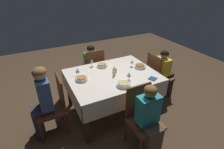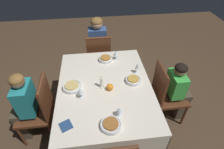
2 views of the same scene
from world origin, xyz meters
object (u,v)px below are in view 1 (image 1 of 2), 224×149
at_px(person_adult_denim, 42,99).
at_px(bowl_north, 124,84).
at_px(chair_east, 54,104).
at_px(person_child_yellow, 164,71).
at_px(wine_glass_west, 132,62).
at_px(napkin_red_folded, 153,79).
at_px(wine_glass_south, 92,61).
at_px(person_child_teal, 150,119).
at_px(wine_glass_north, 129,75).
at_px(chair_south, 94,68).
at_px(candle_centerpiece, 114,72).
at_px(dining_table, 112,79).
at_px(bowl_south, 102,65).
at_px(orange_fruit, 115,70).
at_px(person_child_green, 91,64).
at_px(chair_north, 142,115).
at_px(wine_glass_east, 78,70).
at_px(bowl_east, 82,79).
at_px(bowl_west, 140,66).
at_px(chair_west, 157,75).

bearing_deg(person_adult_denim, bowl_north, 72.16).
xyz_separation_m(chair_east, person_child_yellow, (-2.22, -0.02, 0.04)).
xyz_separation_m(wine_glass_west, napkin_red_folded, (-0.06, 0.54, -0.09)).
xyz_separation_m(wine_glass_south, napkin_red_folded, (-0.72, 0.89, -0.10)).
xyz_separation_m(person_child_teal, wine_glass_north, (-0.11, -0.73, 0.28)).
bearing_deg(chair_south, candle_centerpiece, 92.61).
bearing_deg(chair_east, dining_table, 91.16).
bearing_deg(chair_south, bowl_south, 88.81).
distance_m(chair_east, napkin_red_folded, 1.62).
distance_m(wine_glass_north, orange_fruit, 0.35).
relative_size(person_child_green, wine_glass_west, 7.57).
height_order(chair_north, person_child_green, person_child_green).
relative_size(chair_south, wine_glass_north, 7.08).
distance_m(wine_glass_east, orange_fruit, 0.64).
relative_size(bowl_east, bowl_west, 0.94).
distance_m(wine_glass_west, wine_glass_north, 0.50).
bearing_deg(wine_glass_north, napkin_red_folded, 157.80).
xyz_separation_m(person_child_yellow, wine_glass_north, (1.04, 0.28, 0.32)).
height_order(wine_glass_north, wine_glass_south, wine_glass_south).
bearing_deg(wine_glass_south, bowl_north, 102.60).
distance_m(wine_glass_east, bowl_north, 0.82).
xyz_separation_m(wine_glass_east, candle_centerpiece, (-0.56, 0.26, -0.04)).
height_order(person_child_teal, wine_glass_east, person_child_teal).
bearing_deg(bowl_north, bowl_east, -41.16).
bearing_deg(bowl_east, bowl_west, 177.39).
distance_m(dining_table, person_child_yellow, 1.20).
bearing_deg(person_child_yellow, wine_glass_north, 105.12).
relative_size(chair_north, wine_glass_east, 6.59).
relative_size(chair_south, candle_centerpiece, 5.45).
height_order(chair_west, bowl_south, chair_west).
xyz_separation_m(dining_table, orange_fruit, (-0.07, -0.06, 0.13)).
xyz_separation_m(orange_fruit, napkin_red_folded, (-0.45, 0.49, -0.04)).
bearing_deg(bowl_north, person_child_teal, 94.64).
bearing_deg(chair_east, bowl_east, 99.13).
relative_size(wine_glass_east, wine_glass_west, 1.11).
distance_m(bowl_east, wine_glass_south, 0.52).
bearing_deg(person_child_green, chair_north, 91.99).
xyz_separation_m(person_child_yellow, bowl_west, (0.62, -0.01, 0.25)).
bearing_deg(person_adult_denim, person_child_teal, 50.86).
xyz_separation_m(dining_table, wine_glass_east, (0.54, -0.22, 0.19)).
bearing_deg(person_child_green, bowl_south, 89.12).
distance_m(dining_table, bowl_north, 0.42).
bearing_deg(bowl_south, bowl_west, 149.86).
height_order(bowl_north, bowl_south, same).
bearing_deg(chair_east, bowl_north, 69.53).
height_order(dining_table, bowl_west, bowl_west).
distance_m(chair_east, chair_west, 2.04).
bearing_deg(wine_glass_south, dining_table, 113.70).
bearing_deg(wine_glass_north, person_child_teal, 81.30).
xyz_separation_m(chair_north, person_adult_denim, (1.23, -0.83, 0.15)).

